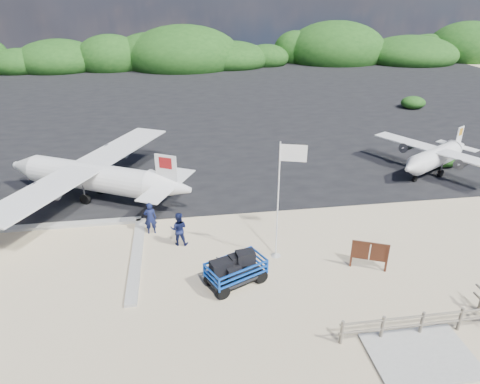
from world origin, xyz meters
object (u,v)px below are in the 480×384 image
object	(u,v)px
crew_b	(179,229)
aircraft_small	(114,104)
baggage_cart	(236,283)
flagpole	(276,256)
aircraft_large	(349,129)
signboard	(367,269)
crew_a	(150,218)

from	to	relation	value
crew_b	aircraft_small	size ratio (longest dim) A/B	0.23
crew_b	baggage_cart	bearing A→B (deg)	132.91
flagpole	crew_b	bearing A→B (deg)	159.26
aircraft_large	flagpole	bearing A→B (deg)	87.12
baggage_cart	signboard	bearing A→B (deg)	-23.17
crew_b	aircraft_small	bearing A→B (deg)	-68.14
aircraft_large	aircraft_small	world-z (taller)	aircraft_large
baggage_cart	crew_a	xyz separation A→B (m)	(-3.70, 4.74, 0.86)
baggage_cart	flagpole	size ratio (longest dim) A/B	0.47
flagpole	aircraft_small	world-z (taller)	flagpole
crew_b	aircraft_small	world-z (taller)	crew_b
flagpole	crew_a	distance (m)	6.60
flagpole	crew_a	bearing A→B (deg)	153.11
baggage_cart	flagpole	distance (m)	2.78
signboard	crew_a	world-z (taller)	crew_a
signboard	crew_b	size ratio (longest dim) A/B	0.99
flagpole	aircraft_large	world-z (taller)	flagpole
baggage_cart	flagpole	xyz separation A→B (m)	(2.13, 1.79, 0.00)
baggage_cart	crew_b	distance (m)	4.24
flagpole	aircraft_small	distance (m)	32.72
baggage_cart	aircraft_large	bearing A→B (deg)	32.44
crew_a	flagpole	bearing A→B (deg)	150.88
flagpole	aircraft_large	xyz separation A→B (m)	(10.92, 18.56, 0.00)
flagpole	crew_b	distance (m)	4.81
crew_b	aircraft_large	distance (m)	22.83
aircraft_small	crew_b	bearing A→B (deg)	72.71
crew_a	aircraft_large	size ratio (longest dim) A/B	0.12
baggage_cart	signboard	world-z (taller)	signboard
flagpole	baggage_cart	bearing A→B (deg)	-140.04
signboard	crew_b	distance (m)	8.94
crew_b	aircraft_large	size ratio (longest dim) A/B	0.12
crew_a	aircraft_large	world-z (taller)	aircraft_large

